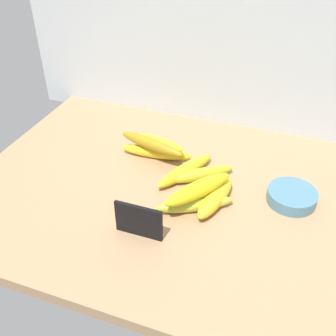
# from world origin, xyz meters

# --- Properties ---
(counter_top) EXTENTS (1.10, 0.76, 0.03)m
(counter_top) POSITION_xyz_m (0.00, 0.00, 0.01)
(counter_top) COLOR #A57F5A
(counter_top) RESTS_ON ground
(back_wall) EXTENTS (1.30, 0.02, 0.70)m
(back_wall) POSITION_xyz_m (0.00, 0.39, 0.35)
(back_wall) COLOR silver
(back_wall) RESTS_ON ground
(chalkboard_sign) EXTENTS (0.11, 0.02, 0.08)m
(chalkboard_sign) POSITION_xyz_m (-0.04, -0.17, 0.07)
(chalkboard_sign) COLOR black
(chalkboard_sign) RESTS_ON counter_top
(fruit_bowl) EXTENTS (0.12, 0.12, 0.03)m
(fruit_bowl) POSITION_xyz_m (0.27, 0.06, 0.05)
(fruit_bowl) COLOR teal
(fruit_bowl) RESTS_ON counter_top
(banana_0) EXTENTS (0.12, 0.19, 0.04)m
(banana_0) POSITION_xyz_m (-0.01, 0.06, 0.05)
(banana_0) COLOR yellow
(banana_0) RESTS_ON counter_top
(banana_1) EXTENTS (0.08, 0.17, 0.04)m
(banana_1) POSITION_xyz_m (0.09, -0.02, 0.05)
(banana_1) COLOR yellow
(banana_1) RESTS_ON counter_top
(banana_2) EXTENTS (0.18, 0.13, 0.04)m
(banana_2) POSITION_xyz_m (0.05, -0.06, 0.05)
(banana_2) COLOR gold
(banana_2) RESTS_ON counter_top
(banana_3) EXTENTS (0.16, 0.14, 0.03)m
(banana_3) POSITION_xyz_m (0.03, 0.07, 0.05)
(banana_3) COLOR gold
(banana_3) RESTS_ON counter_top
(banana_4) EXTENTS (0.21, 0.06, 0.04)m
(banana_4) POSITION_xyz_m (-0.12, 0.12, 0.05)
(banana_4) COLOR yellow
(banana_4) RESTS_ON counter_top
(banana_5) EXTENTS (0.16, 0.06, 0.03)m
(banana_5) POSITION_xyz_m (-0.11, 0.12, 0.08)
(banana_5) COLOR yellow
(banana_5) RESTS_ON banana_4
(banana_6) EXTENTS (0.21, 0.08, 0.03)m
(banana_6) POSITION_xyz_m (-0.12, 0.11, 0.08)
(banana_6) COLOR #9C7E17
(banana_6) RESTS_ON banana_4
(banana_7) EXTENTS (0.14, 0.18, 0.04)m
(banana_7) POSITION_xyz_m (0.05, -0.04, 0.09)
(banana_7) COLOR yellow
(banana_7) RESTS_ON banana_2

